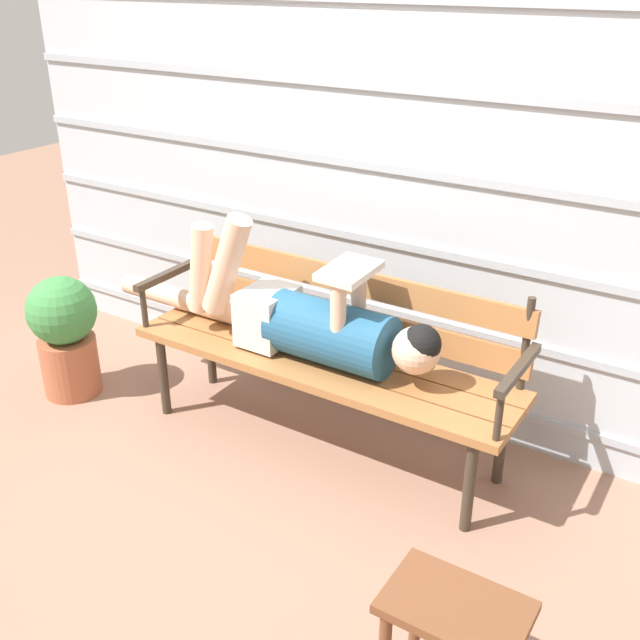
% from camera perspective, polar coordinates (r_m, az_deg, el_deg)
% --- Properties ---
extents(ground_plane, '(12.00, 12.00, 0.00)m').
position_cam_1_polar(ground_plane, '(3.32, -0.91, -10.32)').
color(ground_plane, '#936B56').
extents(house_siding, '(4.13, 0.08, 2.33)m').
position_cam_1_polar(house_siding, '(3.29, 4.72, 11.77)').
color(house_siding, '#B2BCC6').
rests_on(house_siding, ground).
extents(park_bench, '(1.74, 0.46, 0.83)m').
position_cam_1_polar(park_bench, '(3.19, 0.64, -1.83)').
color(park_bench, '#9E6638').
rests_on(park_bench, ground).
extents(reclining_person, '(1.72, 0.27, 0.59)m').
position_cam_1_polar(reclining_person, '(3.12, -1.29, 0.06)').
color(reclining_person, '#23567A').
extents(footstool, '(0.39, 0.26, 0.39)m').
position_cam_1_polar(footstool, '(2.25, 10.24, -22.17)').
color(footstool, brown).
rests_on(footstool, ground).
extents(potted_plant, '(0.33, 0.33, 0.62)m').
position_cam_1_polar(potted_plant, '(3.82, -19.00, -0.87)').
color(potted_plant, '#AD5B3D').
rests_on(potted_plant, ground).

